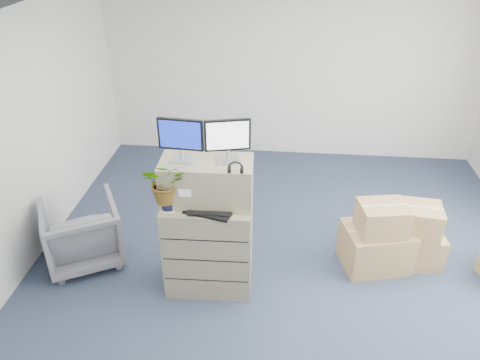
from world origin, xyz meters
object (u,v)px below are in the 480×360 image
(filing_cabinet_lower, at_px, (209,245))
(monitor_right, at_px, (228,138))
(office_chair, at_px, (82,230))
(keyboard, at_px, (208,212))
(water_bottle, at_px, (214,189))
(monitor_left, at_px, (181,138))
(potted_plant, at_px, (167,187))

(filing_cabinet_lower, height_order, monitor_right, monitor_right)
(filing_cabinet_lower, xyz_separation_m, office_chair, (-1.55, 0.27, -0.11))
(keyboard, xyz_separation_m, water_bottle, (0.02, 0.25, 0.11))
(monitor_left, height_order, potted_plant, monitor_left)
(keyboard, relative_size, potted_plant, 1.02)
(filing_cabinet_lower, distance_m, potted_plant, 0.88)
(potted_plant, height_order, office_chair, potted_plant)
(keyboard, xyz_separation_m, potted_plant, (-0.40, 0.04, 0.24))
(keyboard, bearing_deg, monitor_left, 156.27)
(monitor_left, xyz_separation_m, potted_plant, (-0.13, -0.17, -0.45))
(monitor_left, height_order, keyboard, monitor_left)
(filing_cabinet_lower, relative_size, water_bottle, 4.41)
(monitor_left, relative_size, office_chair, 0.53)
(water_bottle, bearing_deg, keyboard, -95.56)
(office_chair, bearing_deg, potted_plant, 132.97)
(potted_plant, bearing_deg, water_bottle, 25.63)
(keyboard, distance_m, office_chair, 1.77)
(office_chair, bearing_deg, monitor_left, 141.71)
(filing_cabinet_lower, distance_m, monitor_right, 1.26)
(filing_cabinet_lower, distance_m, office_chair, 1.58)
(water_bottle, height_order, potted_plant, potted_plant)
(water_bottle, xyz_separation_m, office_chair, (-1.61, 0.19, -0.77))
(monitor_right, bearing_deg, filing_cabinet_lower, -173.64)
(water_bottle, distance_m, office_chair, 1.79)
(monitor_left, relative_size, water_bottle, 1.85)
(potted_plant, distance_m, office_chair, 1.54)
(potted_plant, bearing_deg, filing_cabinet_lower, 18.63)
(monitor_right, relative_size, office_chair, 0.52)
(filing_cabinet_lower, relative_size, office_chair, 1.26)
(office_chair, bearing_deg, monitor_right, 145.17)
(keyboard, relative_size, office_chair, 0.56)
(water_bottle, bearing_deg, office_chair, 173.25)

